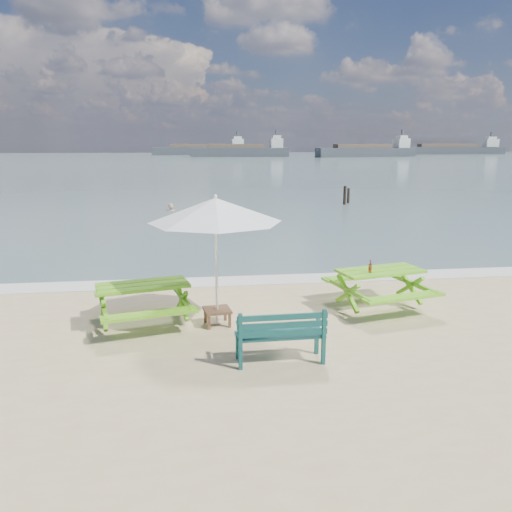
{
  "coord_description": "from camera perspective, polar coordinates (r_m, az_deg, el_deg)",
  "views": [
    {
      "loc": [
        -1.54,
        -7.43,
        3.4
      ],
      "look_at": [
        -0.21,
        3.0,
        1.0
      ],
      "focal_mm": 35.0,
      "sensor_mm": 36.0,
      "label": 1
    }
  ],
  "objects": [
    {
      "name": "sea",
      "position": [
        92.51,
        -6.42,
        10.69
      ],
      "size": [
        300.0,
        300.0,
        0.0
      ],
      "primitive_type": "plane",
      "color": "slate",
      "rests_on": "ground"
    },
    {
      "name": "mooring_pilings",
      "position": [
        28.72,
        10.27,
        6.63
      ],
      "size": [
        0.56,
        0.76,
        1.25
      ],
      "color": "black",
      "rests_on": "ground"
    },
    {
      "name": "foam_strip",
      "position": [
        12.6,
        0.03,
        -2.77
      ],
      "size": [
        22.0,
        0.9,
        0.01
      ],
      "primitive_type": "cube",
      "color": "silver",
      "rests_on": "ground"
    },
    {
      "name": "swimmer",
      "position": [
        25.98,
        -9.7,
        4.19
      ],
      "size": [
        0.62,
        0.44,
        1.62
      ],
      "color": "tan",
      "rests_on": "ground"
    },
    {
      "name": "patio_umbrella",
      "position": [
        9.1,
        -4.67,
        5.26
      ],
      "size": [
        2.79,
        2.79,
        2.43
      ],
      "color": "silver",
      "rests_on": "ground"
    },
    {
      "name": "picnic_table_left",
      "position": [
        9.74,
        -12.71,
        -5.49
      ],
      "size": [
        2.08,
        2.22,
        0.81
      ],
      "color": "#5EAA19",
      "rests_on": "ground"
    },
    {
      "name": "picnic_table_right",
      "position": [
        10.74,
        13.94,
        -3.75
      ],
      "size": [
        2.13,
        2.28,
        0.83
      ],
      "color": "#66BB1C",
      "rests_on": "ground"
    },
    {
      "name": "park_bench",
      "position": [
        8.02,
        2.75,
        -10.17
      ],
      "size": [
        1.41,
        0.51,
        0.86
      ],
      "color": "#0E3E3C",
      "rests_on": "ground"
    },
    {
      "name": "beer_bottle",
      "position": [
        10.34,
        12.91,
        -1.37
      ],
      "size": [
        0.07,
        0.07,
        0.26
      ],
      "color": "#984516",
      "rests_on": "picnic_table_right"
    },
    {
      "name": "cargo_ships",
      "position": [
        138.68,
        14.79,
        11.54
      ],
      "size": [
        133.26,
        30.63,
        4.4
      ],
      "color": "#383D42",
      "rests_on": "ground"
    },
    {
      "name": "side_table",
      "position": [
        9.59,
        -4.45,
        -6.91
      ],
      "size": [
        0.56,
        0.56,
        0.32
      ],
      "color": "brown",
      "rests_on": "ground"
    }
  ]
}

